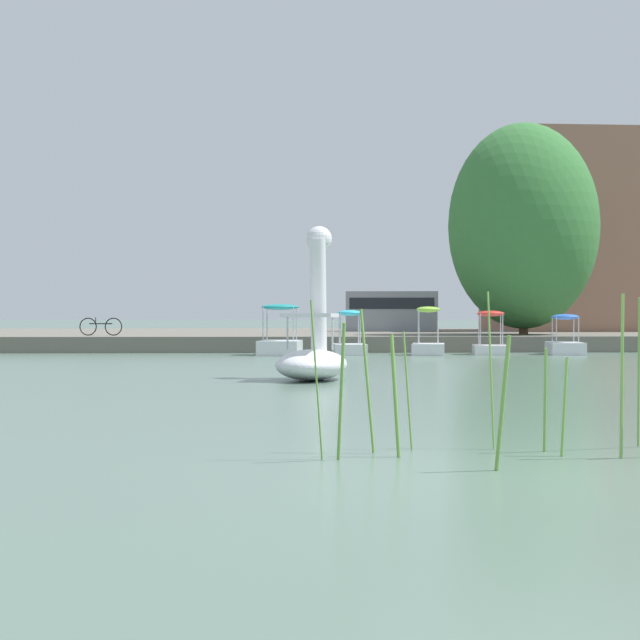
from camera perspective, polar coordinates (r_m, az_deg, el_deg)
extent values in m
plane|color=#567060|center=(9.31, 11.17, -8.06)|extent=(596.05, 596.05, 0.00)
cube|color=#6B665B|center=(50.59, -0.14, -0.94)|extent=(141.12, 24.04, 0.57)
ellipsoid|color=white|center=(22.37, -0.44, -2.37)|extent=(1.94, 2.78, 0.64)
cylinder|color=white|center=(23.15, -0.09, 1.24)|extent=(0.45, 0.60, 2.49)
sphere|color=white|center=(23.30, -0.05, 4.27)|extent=(0.67, 0.67, 0.56)
cone|color=yellow|center=(23.52, 0.04, 4.23)|extent=(0.37, 0.38, 0.31)
cube|color=white|center=(22.15, -0.53, 0.25)|extent=(1.25, 1.30, 0.08)
cylinder|color=silver|center=(22.07, 0.66, -0.67)|extent=(0.04, 0.04, 0.70)
cylinder|color=silver|center=(22.24, -1.72, -0.66)|extent=(0.04, 0.04, 0.70)
cube|color=white|center=(38.00, 12.78, -1.46)|extent=(1.41, 2.35, 0.41)
ellipsoid|color=blue|center=(37.99, 12.78, 0.16)|extent=(1.10, 1.50, 0.20)
cylinder|color=#B7B7BF|center=(38.49, 12.12, -0.49)|extent=(0.04, 0.04, 0.87)
cylinder|color=#B7B7BF|center=(38.59, 13.21, -0.49)|extent=(0.04, 0.04, 0.87)
cylinder|color=#B7B7BF|center=(37.39, 12.33, -0.51)|extent=(0.04, 0.04, 0.87)
cylinder|color=#B7B7BF|center=(37.49, 13.45, -0.51)|extent=(0.04, 0.04, 0.87)
cube|color=white|center=(37.42, 8.97, -1.56)|extent=(1.37, 1.91, 0.32)
ellipsoid|color=red|center=(37.41, 8.97, 0.34)|extent=(1.06, 1.16, 0.20)
cylinder|color=#B7B7BF|center=(37.80, 8.36, -0.48)|extent=(0.04, 0.04, 1.08)
cylinder|color=#B7B7BF|center=(37.86, 9.48, -0.48)|extent=(0.04, 0.04, 1.08)
cylinder|color=#B7B7BF|center=(36.96, 8.44, -0.50)|extent=(0.04, 0.04, 1.08)
cylinder|color=#B7B7BF|center=(37.02, 9.59, -0.50)|extent=(0.04, 0.04, 1.08)
cube|color=white|center=(36.61, 5.72, -1.54)|extent=(1.35, 1.93, 0.39)
ellipsoid|color=#8CCC38|center=(36.59, 5.72, 0.56)|extent=(0.95, 1.06, 0.20)
cylinder|color=#B7B7BF|center=(36.98, 5.23, -0.33)|extent=(0.04, 0.04, 1.15)
cylinder|color=#B7B7BF|center=(36.97, 6.23, -0.33)|extent=(0.04, 0.04, 1.15)
cylinder|color=#B7B7BF|center=(36.23, 5.19, -0.35)|extent=(0.04, 0.04, 1.15)
cylinder|color=#B7B7BF|center=(36.21, 6.22, -0.35)|extent=(0.04, 0.04, 1.15)
cube|color=white|center=(36.84, 1.57, -1.55)|extent=(1.09, 1.91, 0.36)
ellipsoid|color=#2DB7D1|center=(36.82, 1.57, 0.37)|extent=(0.83, 0.87, 0.20)
cylinder|color=#B7B7BF|center=(37.15, 1.02, -0.44)|extent=(0.04, 0.04, 1.06)
cylinder|color=#B7B7BF|center=(37.20, 2.04, -0.44)|extent=(0.04, 0.04, 1.06)
cylinder|color=#B7B7BF|center=(36.46, 1.09, -0.45)|extent=(0.04, 0.04, 1.06)
cylinder|color=#B7B7BF|center=(36.50, 2.12, -0.45)|extent=(0.04, 0.04, 1.06)
cube|color=white|center=(36.44, -2.12, -1.47)|extent=(1.60, 2.37, 0.49)
ellipsoid|color=teal|center=(36.42, -2.12, 0.69)|extent=(1.42, 1.55, 0.20)
cylinder|color=#B7B7BF|center=(37.04, -2.80, -0.19)|extent=(0.04, 0.04, 1.13)
cylinder|color=#B7B7BF|center=(36.94, -1.25, -0.19)|extent=(0.04, 0.04, 1.13)
cylinder|color=#B7B7BF|center=(35.92, -3.02, -0.21)|extent=(0.04, 0.04, 1.13)
cylinder|color=#B7B7BF|center=(35.81, -1.41, -0.21)|extent=(0.04, 0.04, 1.13)
cylinder|color=#4C3823|center=(43.58, 10.66, 0.75)|extent=(0.37, 0.37, 2.29)
ellipsoid|color=#387538|center=(43.72, 10.66, 4.89)|extent=(8.48, 8.50, 8.14)
torus|color=black|center=(41.30, -10.81, -0.35)|extent=(0.67, 0.15, 0.67)
torus|color=black|center=(41.60, -12.10, -0.34)|extent=(0.67, 0.15, 0.67)
cube|color=black|center=(41.45, -11.46, -0.19)|extent=(0.88, 0.18, 0.04)
cylinder|color=black|center=(41.51, -11.72, -0.06)|extent=(0.03, 0.03, 0.29)
cube|color=gray|center=(51.34, 3.80, 0.45)|extent=(4.47, 2.26, 1.88)
cube|color=black|center=(51.34, 3.80, 0.87)|extent=(4.14, 2.26, 0.53)
cylinder|color=#669942|center=(10.35, 3.98, -3.98)|extent=(0.09, 0.15, 1.16)
cylinder|color=#669942|center=(10.12, -0.19, -3.15)|extent=(0.12, 0.04, 1.49)
cylinder|color=#669942|center=(10.02, 1.13, -3.78)|extent=(0.08, 0.16, 1.28)
cylinder|color=#669942|center=(10.64, 12.74, -4.46)|extent=(0.10, 0.12, 0.94)
cylinder|color=#669942|center=(10.90, 4.63, -3.70)|extent=(0.09, 0.15, 1.18)
cylinder|color=#669942|center=(11.07, 8.98, -2.58)|extent=(0.03, 0.26, 1.58)
cylinder|color=#669942|center=(9.50, 9.59, -4.33)|extent=(0.14, 0.08, 1.17)
cylinder|color=#669942|center=(10.88, 11.76, -4.15)|extent=(0.03, 0.09, 1.02)
cylinder|color=#669942|center=(11.38, 16.42, -2.68)|extent=(0.09, 0.25, 1.51)
cylinder|color=#669942|center=(10.58, 15.60, -2.85)|extent=(0.06, 0.06, 1.55)
cylinder|color=#669942|center=(10.61, 2.50, -3.19)|extent=(0.13, 0.23, 1.40)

